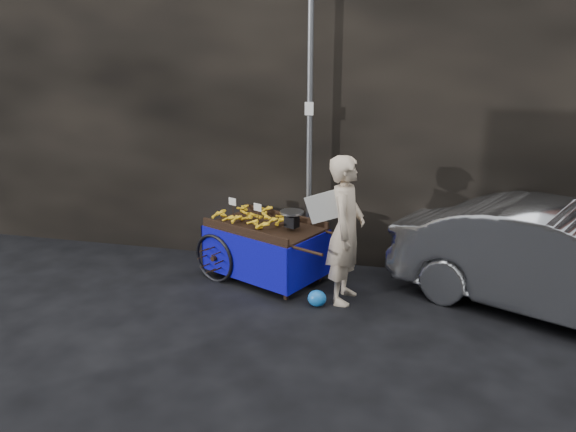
% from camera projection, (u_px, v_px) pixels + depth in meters
% --- Properties ---
extents(ground, '(80.00, 80.00, 0.00)m').
position_uv_depth(ground, '(266.00, 303.00, 7.36)').
color(ground, black).
rests_on(ground, ground).
extents(building_wall, '(13.50, 2.00, 5.00)m').
position_uv_depth(building_wall, '(331.00, 93.00, 8.95)').
color(building_wall, black).
rests_on(building_wall, ground).
extents(street_pole, '(0.12, 0.10, 4.00)m').
position_uv_depth(street_pole, '(309.00, 137.00, 7.91)').
color(street_pole, slate).
rests_on(street_pole, ground).
extents(banana_cart, '(2.34, 1.75, 1.16)m').
position_uv_depth(banana_cart, '(263.00, 230.00, 7.98)').
color(banana_cart, black).
rests_on(banana_cart, ground).
extents(vendor, '(0.79, 0.75, 1.94)m').
position_uv_depth(vendor, '(346.00, 230.00, 7.19)').
color(vendor, '#CBB497').
rests_on(vendor, ground).
extents(plastic_bag, '(0.24, 0.19, 0.22)m').
position_uv_depth(plastic_bag, '(317.00, 298.00, 7.25)').
color(plastic_bag, blue).
rests_on(plastic_bag, ground).
extents(parked_car, '(4.32, 3.00, 1.35)m').
position_uv_depth(parked_car, '(561.00, 263.00, 6.90)').
color(parked_car, silver).
rests_on(parked_car, ground).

